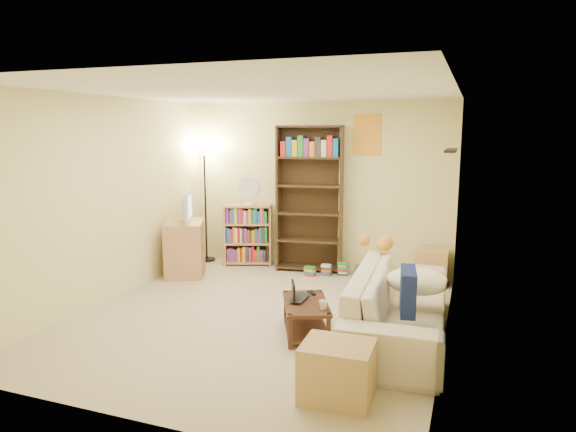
{
  "coord_description": "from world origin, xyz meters",
  "views": [
    {
      "loc": [
        2.2,
        -5.1,
        2.1
      ],
      "look_at": [
        0.08,
        0.7,
        1.05
      ],
      "focal_mm": 32.0,
      "sensor_mm": 36.0,
      "label": 1
    }
  ],
  "objects": [
    {
      "name": "end_cabinet",
      "position": [
        1.28,
        -1.44,
        0.23
      ],
      "size": [
        0.56,
        0.47,
        0.46
      ],
      "primitive_type": "cube",
      "rotation": [
        0.0,
        0.0,
        0.02
      ],
      "color": "tan",
      "rests_on": "ground"
    },
    {
      "name": "book_stacks",
      "position": [
        0.5,
        1.96,
        0.08
      ],
      "size": [
        1.04,
        0.5,
        0.19
      ],
      "color": "red",
      "rests_on": "ground"
    },
    {
      "name": "short_bookshelf",
      "position": [
        -1.08,
        2.05,
        0.47
      ],
      "size": [
        0.79,
        0.52,
        0.94
      ],
      "rotation": [
        0.0,
        0.0,
        0.35
      ],
      "color": "tan",
      "rests_on": "ground"
    },
    {
      "name": "mug",
      "position": [
        0.87,
        -0.45,
        0.39
      ],
      "size": [
        0.18,
        0.18,
        0.09
      ],
      "primitive_type": "imported",
      "rotation": [
        0.0,
        0.0,
        0.58
      ],
      "color": "white",
      "rests_on": "coffee_table"
    },
    {
      "name": "tv_stand",
      "position": [
        -1.7,
        1.21,
        0.39
      ],
      "size": [
        0.78,
        0.88,
        0.78
      ],
      "primitive_type": "cube",
      "rotation": [
        0.0,
        0.0,
        0.44
      ],
      "color": "tan",
      "rests_on": "ground"
    },
    {
      "name": "tv_remote",
      "position": [
        0.62,
        -0.03,
        0.36
      ],
      "size": [
        0.12,
        0.13,
        0.02
      ],
      "primitive_type": "cube",
      "rotation": [
        0.0,
        0.0,
        0.72
      ],
      "color": "black",
      "rests_on": "coffee_table"
    },
    {
      "name": "desk_fan",
      "position": [
        -1.02,
        2.0,
        1.18
      ],
      "size": [
        0.34,
        0.19,
        0.45
      ],
      "color": "silver",
      "rests_on": "short_bookshelf"
    },
    {
      "name": "laptop",
      "position": [
        0.61,
        -0.26,
        0.36
      ],
      "size": [
        0.36,
        0.24,
        0.03
      ],
      "primitive_type": "imported",
      "rotation": [
        0.0,
        0.0,
        1.6
      ],
      "color": "black",
      "rests_on": "coffee_table"
    },
    {
      "name": "room",
      "position": [
        0.0,
        0.01,
        1.62
      ],
      "size": [
        4.5,
        4.54,
        2.52
      ],
      "color": "#BBA98C",
      "rests_on": "ground"
    },
    {
      "name": "coffee_table",
      "position": [
        0.65,
        -0.31,
        0.21
      ],
      "size": [
        0.72,
        0.9,
        0.35
      ],
      "rotation": [
        0.0,
        0.0,
        0.42
      ],
      "color": "#432619",
      "rests_on": "ground"
    },
    {
      "name": "cream_blanket",
      "position": [
        1.71,
        0.05,
        0.58
      ],
      "size": [
        0.62,
        0.44,
        0.27
      ],
      "primitive_type": "ellipsoid",
      "color": "white",
      "rests_on": "sofa"
    },
    {
      "name": "sofa",
      "position": [
        1.55,
        -0.02,
        0.34
      ],
      "size": [
        2.42,
        1.16,
        0.68
      ],
      "primitive_type": "imported",
      "rotation": [
        0.0,
        0.0,
        1.63
      ],
      "color": "beige",
      "rests_on": "ground"
    },
    {
      "name": "tabby_cat",
      "position": [
        1.2,
        0.85,
        0.77
      ],
      "size": [
        0.53,
        0.21,
        0.18
      ],
      "color": "gold",
      "rests_on": "sofa"
    },
    {
      "name": "side_table",
      "position": [
        1.72,
        1.97,
        0.24
      ],
      "size": [
        0.42,
        0.42,
        0.48
      ],
      "primitive_type": "cube",
      "rotation": [
        0.0,
        0.0,
        -0.0
      ],
      "color": "tan",
      "rests_on": "ground"
    },
    {
      "name": "navy_pillow",
      "position": [
        1.69,
        -0.51,
        0.65
      ],
      "size": [
        0.2,
        0.46,
        0.4
      ],
      "primitive_type": "cube",
      "rotation": [
        0.0,
        0.0,
        1.73
      ],
      "color": "navy",
      "rests_on": "sofa"
    },
    {
      "name": "floor_lamp",
      "position": [
        -1.8,
        2.02,
        1.45
      ],
      "size": [
        0.31,
        0.31,
        1.82
      ],
      "color": "black",
      "rests_on": "ground"
    },
    {
      "name": "tall_bookshelf",
      "position": [
        -0.07,
        2.05,
        1.14
      ],
      "size": [
        1.01,
        0.47,
        2.15
      ],
      "rotation": [
        0.0,
        0.0,
        0.16
      ],
      "color": "#3C2C17",
      "rests_on": "ground"
    },
    {
      "name": "laptop_screen",
      "position": [
        0.51,
        -0.31,
        0.46
      ],
      "size": [
        0.12,
        0.24,
        0.18
      ],
      "primitive_type": "cube",
      "rotation": [
        0.0,
        0.0,
        0.42
      ],
      "color": "white",
      "rests_on": "laptop"
    },
    {
      "name": "television",
      "position": [
        -1.7,
        1.21,
        0.99
      ],
      "size": [
        0.82,
        0.67,
        0.43
      ],
      "primitive_type": "imported",
      "rotation": [
        0.0,
        0.0,
        2.01
      ],
      "color": "black",
      "rests_on": "tv_stand"
    }
  ]
}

